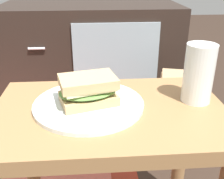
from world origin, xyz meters
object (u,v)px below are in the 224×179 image
Objects in this scene: paper_bag at (180,113)px; sandwich_front at (88,90)px; beer_glass at (199,74)px; tv_cabinet at (92,56)px; plate at (89,104)px.

sandwich_front is at bearing -131.94° from paper_bag.
sandwich_front is 0.27m from beer_glass.
beer_glass is 0.57m from paper_bag.
beer_glass is at bearing 2.27° from sandwich_front.
tv_cabinet is 0.63m from paper_bag.
plate is 0.75× the size of paper_bag.
plate is 0.65m from paper_bag.
beer_glass is 0.41× the size of paper_bag.
paper_bag is at bearing 48.06° from plate.
tv_cabinet reaches higher than plate.
tv_cabinet is 0.95m from plate.
sandwich_front is 0.45× the size of paper_bag.
paper_bag is at bearing 73.80° from beer_glass.
beer_glass reaches higher than sandwich_front.
paper_bag is (0.12, 0.42, -0.35)m from beer_glass.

